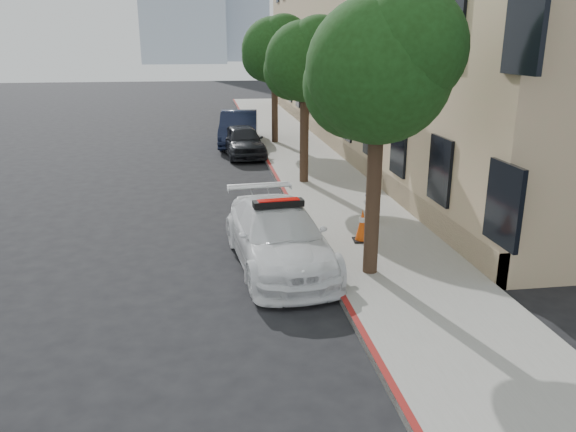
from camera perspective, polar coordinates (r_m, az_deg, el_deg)
The scene contains 12 objects.
ground at distance 13.41m, azimuth -6.19°, elevation -3.59°, with size 120.00×120.00×0.00m, color black.
sidewalk at distance 23.36m, azimuth 1.61°, elevation 5.75°, with size 3.20×50.00×0.15m, color gray.
curb_strip at distance 23.14m, azimuth -2.17°, elevation 5.64°, with size 0.12×50.00×0.15m, color maroon.
building at distance 29.15m, azimuth 11.32°, elevation 17.49°, with size 8.00×36.00×10.00m, color tan.
tree_near at distance 11.04m, azimuth 9.42°, elevation 14.54°, with size 2.92×2.82×5.62m.
tree_mid at distance 18.82m, azimuth 1.82°, elevation 15.49°, with size 2.77×2.64×5.43m.
tree_far at distance 26.72m, azimuth -1.33°, elevation 16.53°, with size 3.10×3.00×5.81m.
police_car at distance 12.31m, azimuth -0.97°, elevation -2.03°, with size 2.34×4.87×1.52m.
parked_car_mid at distance 24.40m, azimuth -4.60°, elevation 7.62°, with size 1.58×3.93×1.34m, color black.
parked_car_far at distance 27.02m, azimuth -5.01°, elevation 8.85°, with size 1.70×4.88×1.61m, color black.
fire_hydrant at distance 15.07m, azimuth 8.39°, elevation 1.10°, with size 0.40×0.36×0.93m.
traffic_cone at distance 13.59m, azimuth 7.55°, elevation -0.95°, with size 0.45×0.45×0.79m.
Camera 1 is at (-0.40, -12.53, 4.78)m, focal length 35.00 mm.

